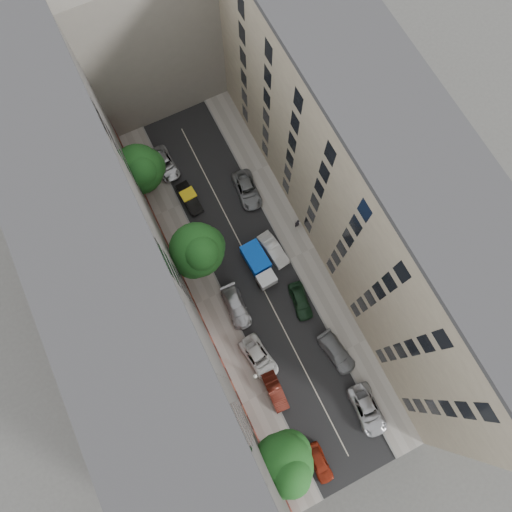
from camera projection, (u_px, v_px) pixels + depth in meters
ground at (256, 275)px, 48.44m from camera, size 120.00×120.00×0.00m
road_surface at (256, 275)px, 48.43m from camera, size 8.00×44.00×0.02m
sidewalk_left at (209, 298)px, 47.67m from camera, size 3.00×44.00×0.15m
sidewalk_right at (302, 253)px, 49.05m from camera, size 3.00×44.00×0.15m
building_left at (137, 304)px, 37.46m from camera, size 8.00×44.00×20.00m
building_right at (368, 194)px, 40.22m from camera, size 8.00×44.00×20.00m
building_endcap at (136, 18)px, 46.89m from camera, size 18.00×12.00×18.00m
tarp_truck at (259, 264)px, 47.48m from camera, size 2.21×5.04×2.28m
car_left_0 at (320, 463)px, 42.66m from camera, size 1.64×3.79×1.27m
car_left_1 at (275, 391)px, 44.47m from camera, size 1.55×4.03×1.31m
car_left_2 at (259, 358)px, 45.37m from camera, size 2.86×5.07×1.34m
car_left_3 at (236, 307)px, 46.78m from camera, size 2.22×4.93×1.40m
car_left_4 at (208, 243)px, 48.78m from camera, size 1.77×3.94×1.32m
car_left_5 at (189, 198)px, 50.23m from camera, size 1.73×4.17×1.34m
car_left_6 at (165, 164)px, 51.43m from camera, size 2.41×4.80×1.30m
car_right_0 at (367, 410)px, 43.93m from camera, size 2.72×5.28×1.42m
car_right_1 at (337, 352)px, 45.50m from camera, size 2.60×4.94×1.37m
car_right_2 at (301, 301)px, 46.95m from camera, size 2.29×4.33×1.40m
car_right_3 at (273, 249)px, 48.52m from camera, size 2.07×4.43×1.41m
car_right_4 at (247, 190)px, 50.49m from camera, size 2.81×5.15×1.37m
tree_near at (284, 465)px, 36.83m from camera, size 5.31×5.03×9.88m
tree_mid at (199, 251)px, 42.32m from camera, size 5.45×5.19×9.50m
tree_far at (140, 171)px, 46.26m from camera, size 5.37×5.11×7.70m
lamp_post at (255, 377)px, 41.67m from camera, size 0.36×0.36×6.13m
pedestrian at (297, 223)px, 49.06m from camera, size 0.67×0.51×1.65m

